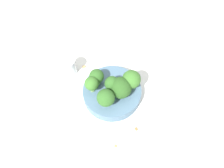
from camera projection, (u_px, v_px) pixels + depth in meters
ground_plane at (112, 95)px, 0.64m from camera, size 3.00×3.00×0.00m
bowl at (112, 93)px, 0.62m from camera, size 0.16×0.16×0.03m
broccoli_floret_0 at (106, 98)px, 0.55m from camera, size 0.05×0.05×0.06m
broccoli_floret_1 at (121, 88)px, 0.58m from camera, size 0.06×0.06×0.06m
broccoli_floret_2 at (92, 84)px, 0.58m from camera, size 0.04×0.04×0.06m
broccoli_floret_3 at (110, 83)px, 0.58m from camera, size 0.04×0.04×0.05m
broccoli_floret_4 at (131, 80)px, 0.58m from camera, size 0.05×0.05×0.06m
broccoli_floret_5 at (97, 77)px, 0.59m from camera, size 0.04×0.04×0.05m
pepper_shaker at (70, 66)px, 0.65m from camera, size 0.04×0.04×0.06m
almond_crumb_0 at (116, 146)px, 0.56m from camera, size 0.01×0.01×0.01m
almond_crumb_1 at (84, 66)px, 0.68m from camera, size 0.01×0.01×0.01m
almond_crumb_2 at (136, 129)px, 0.58m from camera, size 0.01×0.01×0.01m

